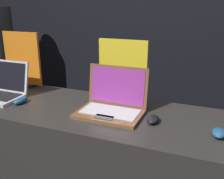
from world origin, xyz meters
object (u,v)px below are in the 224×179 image
object	(u,v)px
mouse_front	(21,100)
person_bystander	(1,71)
promo_stand_front	(23,61)
laptop_middle	(113,103)
laptop_front	(0,89)
mouse_middle	(153,119)
promo_stand_middle	(123,74)
mouse_back	(219,133)

from	to	relation	value
mouse_front	person_bystander	bearing A→B (deg)	140.85
mouse_front	promo_stand_front	xyz separation A→B (m)	(-0.23, 0.32, 0.18)
mouse_front	person_bystander	world-z (taller)	person_bystander
promo_stand_front	laptop_middle	bearing A→B (deg)	-15.18
person_bystander	laptop_front	bearing A→B (deg)	-45.57
mouse_middle	promo_stand_middle	bearing A→B (deg)	139.90
mouse_front	mouse_middle	size ratio (longest dim) A/B	1.12
mouse_middle	mouse_front	bearing A→B (deg)	-177.25
laptop_front	laptop_middle	distance (m)	0.84
mouse_front	person_bystander	size ratio (longest dim) A/B	0.07
laptop_middle	mouse_back	bearing A→B (deg)	-7.58
mouse_front	mouse_back	world-z (taller)	same
promo_stand_middle	mouse_middle	bearing A→B (deg)	-40.10
laptop_front	mouse_front	bearing A→B (deg)	-13.73
promo_stand_middle	mouse_back	bearing A→B (deg)	-22.89
laptop_front	person_bystander	bearing A→B (deg)	134.43
laptop_front	mouse_back	world-z (taller)	laptop_front
laptop_middle	person_bystander	bearing A→B (deg)	157.64
laptop_middle	mouse_back	size ratio (longest dim) A/B	3.65
mouse_middle	person_bystander	xyz separation A→B (m)	(-1.73, 0.65, -0.04)
mouse_middle	promo_stand_middle	size ratio (longest dim) A/B	0.26
mouse_front	promo_stand_middle	bearing A→B (deg)	22.95
laptop_front	promo_stand_front	size ratio (longest dim) A/B	0.85
laptop_front	mouse_back	distance (m)	1.45
promo_stand_middle	laptop_middle	bearing A→B (deg)	-90.00
promo_stand_front	laptop_middle	size ratio (longest dim) A/B	1.11
mouse_front	promo_stand_middle	xyz separation A→B (m)	(0.62, 0.26, 0.18)
mouse_front	laptop_middle	size ratio (longest dim) A/B	0.31
mouse_front	mouse_back	size ratio (longest dim) A/B	1.13
laptop_front	promo_stand_front	world-z (taller)	promo_stand_front
person_bystander	laptop_middle	bearing A→B (deg)	-22.36
person_bystander	mouse_front	bearing A→B (deg)	-39.15
laptop_middle	promo_stand_middle	bearing A→B (deg)	90.00
laptop_middle	promo_stand_front	bearing A→B (deg)	164.82
promo_stand_middle	mouse_back	world-z (taller)	promo_stand_middle
laptop_middle	mouse_front	bearing A→B (deg)	-171.93
mouse_front	promo_stand_front	size ratio (longest dim) A/B	0.28
promo_stand_middle	person_bystander	world-z (taller)	person_bystander
mouse_middle	laptop_front	bearing A→B (deg)	179.33
promo_stand_middle	mouse_back	size ratio (longest dim) A/B	3.98
promo_stand_front	person_bystander	bearing A→B (deg)	149.00
promo_stand_front	person_bystander	xyz separation A→B (m)	(-0.62, 0.37, -0.23)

